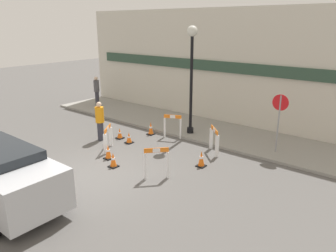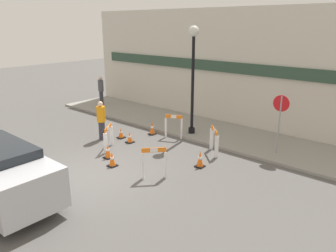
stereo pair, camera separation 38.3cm
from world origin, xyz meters
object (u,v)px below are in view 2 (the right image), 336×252
at_px(person_pedestrian, 101,89).
at_px(streetlamp_post, 193,66).
at_px(stop_sign, 280,115).
at_px(person_worker, 101,119).

bearing_deg(person_pedestrian, streetlamp_post, 168.85).
distance_m(stop_sign, person_pedestrian, 11.21).
distance_m(streetlamp_post, stop_sign, 4.13).
xyz_separation_m(person_worker, person_pedestrian, (-4.75, 3.72, 0.14)).
relative_size(streetlamp_post, person_worker, 2.75).
xyz_separation_m(stop_sign, person_worker, (-6.43, -3.13, -0.70)).
xyz_separation_m(streetlamp_post, person_pedestrian, (-7.34, 0.77, -2.06)).
bearing_deg(person_pedestrian, stop_sign, 171.86).
height_order(streetlamp_post, person_pedestrian, streetlamp_post).
height_order(streetlamp_post, person_worker, streetlamp_post).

